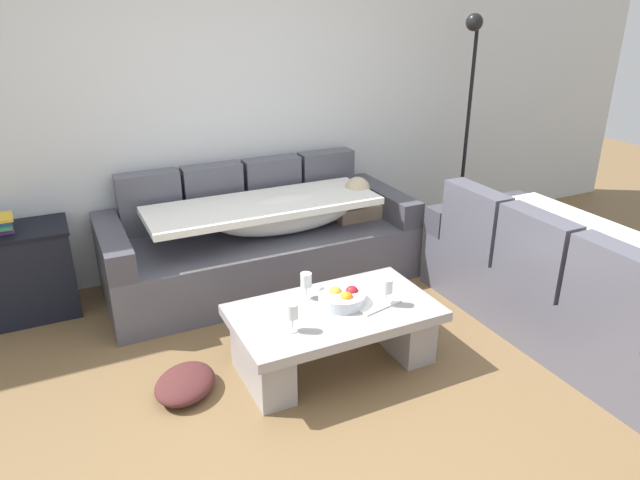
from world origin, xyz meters
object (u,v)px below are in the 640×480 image
(wine_glass_near_right, at_px, (387,287))
(open_magazine, at_px, (372,302))
(floor_lamp, at_px, (467,116))
(wine_glass_near_left, at_px, (292,312))
(side_cabinet, at_px, (18,274))
(fruit_bowl, at_px, (342,298))
(wine_glass_far_back, at_px, (306,281))
(couch_along_wall, at_px, (265,241))
(book_stack_on_cabinet, at_px, (1,223))
(couch_near_window, at_px, (572,285))
(coffee_table, at_px, (334,329))
(crumpled_garment, at_px, (185,383))

(wine_glass_near_right, distance_m, open_magazine, 0.14)
(floor_lamp, bearing_deg, wine_glass_near_right, -139.54)
(wine_glass_near_left, xyz_separation_m, side_cabinet, (-1.36, 1.58, -0.17))
(fruit_bowl, height_order, wine_glass_far_back, wine_glass_far_back)
(wine_glass_far_back, height_order, open_magazine, wine_glass_far_back)
(couch_along_wall, relative_size, open_magazine, 8.28)
(wine_glass_near_right, height_order, open_magazine, wine_glass_near_right)
(fruit_bowl, distance_m, wine_glass_near_right, 0.27)
(book_stack_on_cabinet, bearing_deg, couch_near_window, -28.72)
(couch_along_wall, relative_size, fruit_bowl, 8.28)
(coffee_table, distance_m, book_stack_on_cabinet, 2.29)
(coffee_table, xyz_separation_m, crumpled_garment, (-0.88, 0.11, -0.18))
(wine_glass_far_back, bearing_deg, wine_glass_near_left, -126.11)
(wine_glass_near_left, height_order, book_stack_on_cabinet, book_stack_on_cabinet)
(wine_glass_near_left, height_order, floor_lamp, floor_lamp)
(wine_glass_far_back, bearing_deg, floor_lamp, 29.10)
(fruit_bowl, distance_m, wine_glass_near_left, 0.42)
(open_magazine, bearing_deg, couch_near_window, -25.49)
(coffee_table, bearing_deg, open_magazine, -7.93)
(side_cabinet, bearing_deg, open_magazine, -37.92)
(side_cabinet, distance_m, crumpled_garment, 1.59)
(couch_near_window, xyz_separation_m, coffee_table, (-1.56, 0.34, -0.10))
(fruit_bowl, relative_size, wine_glass_near_right, 1.69)
(side_cabinet, xyz_separation_m, book_stack_on_cabinet, (-0.03, -0.00, 0.38))
(couch_near_window, relative_size, wine_glass_near_left, 12.23)
(couch_along_wall, height_order, fruit_bowl, couch_along_wall)
(coffee_table, distance_m, floor_lamp, 2.54)
(wine_glass_near_right, bearing_deg, fruit_bowl, 152.05)
(couch_near_window, distance_m, crumpled_garment, 2.50)
(wine_glass_near_right, bearing_deg, open_magazine, 136.13)
(couch_near_window, xyz_separation_m, wine_glass_near_left, (-1.88, 0.22, 0.16))
(wine_glass_near_left, relative_size, book_stack_on_cabinet, 0.79)
(couch_along_wall, height_order, floor_lamp, floor_lamp)
(couch_near_window, bearing_deg, open_magazine, 77.03)
(wine_glass_near_left, distance_m, side_cabinet, 2.09)
(wine_glass_near_left, height_order, crumpled_garment, wine_glass_near_left)
(couch_near_window, distance_m, floor_lamp, 1.90)
(wine_glass_near_left, relative_size, open_magazine, 0.59)
(fruit_bowl, xyz_separation_m, open_magazine, (0.17, -0.06, -0.04))
(open_magazine, bearing_deg, book_stack_on_cabinet, 130.11)
(couch_near_window, relative_size, floor_lamp, 1.04)
(wine_glass_near_right, distance_m, book_stack_on_cabinet, 2.54)
(wine_glass_near_right, relative_size, side_cabinet, 0.23)
(wine_glass_near_left, height_order, open_magazine, wine_glass_near_left)
(wine_glass_far_back, xyz_separation_m, crumpled_garment, (-0.79, -0.08, -0.44))
(open_magazine, distance_m, book_stack_on_cabinet, 2.47)
(coffee_table, bearing_deg, wine_glass_far_back, 116.91)
(wine_glass_near_left, distance_m, crumpled_garment, 0.75)
(wine_glass_near_right, relative_size, floor_lamp, 0.09)
(crumpled_garment, bearing_deg, floor_lamp, 23.27)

